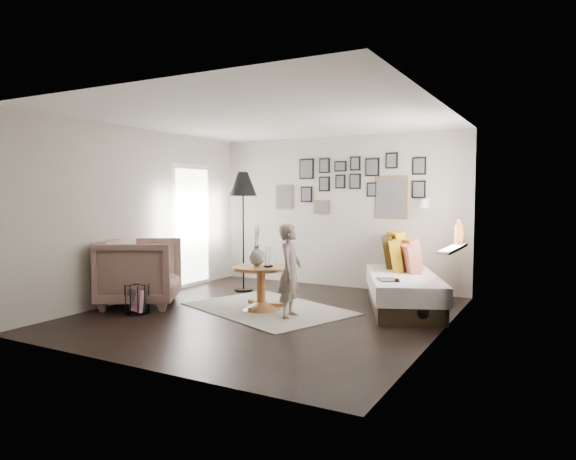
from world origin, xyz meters
The scene contains 23 objects.
ground centered at (0.00, 0.00, 0.00)m, with size 4.80×4.80×0.00m, color black.
wall_back centered at (0.00, 2.40, 1.30)m, with size 4.50×4.50×0.00m, color #A89E93.
wall_front centered at (0.00, -2.40, 1.30)m, with size 4.50×4.50×0.00m, color #A89E93.
wall_left centered at (-2.25, 0.00, 1.30)m, with size 4.80×4.80×0.00m, color #A89E93.
wall_right centered at (2.25, 0.00, 1.30)m, with size 4.80×4.80×0.00m, color #A89E93.
ceiling centered at (0.00, 0.00, 2.60)m, with size 4.80×4.80×0.00m, color white.
door_left centered at (-2.23, 1.20, 1.05)m, with size 0.00×2.14×2.14m.
window_right centered at (2.18, 1.34, 0.93)m, with size 0.15×1.32×1.30m.
gallery_wall centered at (0.29, 2.38, 1.74)m, with size 2.74×0.03×1.08m.
wall_sconce centered at (1.55, 2.13, 1.46)m, with size 0.18×0.36×0.16m.
rug centered at (-0.13, 0.26, 0.01)m, with size 2.19×1.53×0.01m, color silver.
pedestal_table centered at (-0.19, 0.16, 0.28)m, with size 0.78×0.78×0.61m.
vase centered at (-0.27, 0.18, 0.78)m, with size 0.22×0.22×0.56m.
candles centered at (-0.08, 0.16, 0.75)m, with size 0.13×0.13×0.29m.
daybed centered at (1.51, 1.31, 0.33)m, with size 1.64×2.28×1.04m.
magazine_on_daybed centered at (1.46, 0.65, 0.49)m, with size 0.23×0.32×0.02m, color black.
armchair centered at (-1.88, -0.40, 0.48)m, with size 1.04×1.07×0.97m, color brown.
armchair_cushion centered at (-1.85, -0.35, 0.48)m, with size 0.44×0.44×0.11m, color beige.
floor_lamp centered at (-1.19, 1.24, 1.70)m, with size 0.46×0.46×1.97m.
magazine_basket centered at (-1.56, -0.80, 0.19)m, with size 0.34×0.34×0.40m.
demijohn_large centered at (1.60, 0.57, 0.20)m, with size 0.35×0.35×0.52m.
demijohn_small centered at (1.95, 0.45, 0.18)m, with size 0.31×0.31×0.48m.
child centered at (0.36, -0.02, 0.61)m, with size 0.45×0.29×1.22m, color #6E5F57.
Camera 1 is at (3.49, -5.81, 1.60)m, focal length 32.00 mm.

